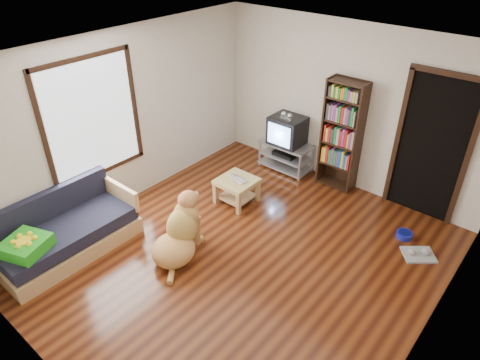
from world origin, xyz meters
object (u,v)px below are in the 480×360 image
Objects in this scene: laptop at (235,180)px; grey_rag at (419,255)px; dog at (180,234)px; coffee_table at (237,186)px; bookshelf at (342,130)px; green_cushion at (26,246)px; tv_stand at (286,155)px; dog_bowl at (404,235)px; crt_tv at (288,130)px; sofa at (67,234)px.

laptop is 2.76m from grey_rag.
coffee_table is at bearing 98.74° from dog.
bookshelf is 3.27× the size of coffee_table.
green_cushion is 0.53× the size of tv_stand.
grey_rag is at bearing -15.72° from tv_stand.
green_cushion is at bearing -126.36° from dog.
dog_bowl is 0.22× the size of dog.
tv_stand is at bearing 168.05° from dog_bowl.
crt_tv is 2.80m from dog.
tv_stand is at bearing 101.05° from laptop.
sofa is 1.50m from dog.
grey_rag is at bearing -39.81° from dog_bowl.
crt_tv is at bearing 163.84° from grey_rag.
bookshelf is at bearing 5.63° from tv_stand.
coffee_table is (-0.94, -1.43, -0.72)m from bookshelf.
dog is (1.20, 0.90, 0.06)m from sofa.
tv_stand reaches higher than grey_rag.
bookshelf is (0.95, 0.09, 0.73)m from tv_stand.
sofa reaches higher than laptop.
crt_tv is 0.58× the size of dog.
green_cushion is at bearing -135.64° from grey_rag.
dog is at bearing -140.99° from grey_rag.
green_cushion is 1.55× the size of laptop.
green_cushion is at bearing -96.41° from laptop.
green_cushion is 2.15× the size of dog_bowl.
grey_rag is 2.16m from bookshelf.
crt_tv reaches higher than laptop.
sofa reaches higher than coffee_table.
sofa is 2.50m from coffee_table.
grey_rag is 0.22× the size of sofa.
dog is (1.08, 1.46, -0.18)m from green_cushion.
crt_tv reaches higher than grey_rag.
tv_stand is 0.47m from crt_tv.
bookshelf is at bearing 56.76° from coffee_table.
laptop is at bearing -89.49° from tv_stand.
tv_stand is 2.74m from dog.
laptop is 0.14m from coffee_table.
crt_tv reaches higher than tv_stand.
dog_bowl is 0.12× the size of bookshelf.
coffee_table is at bearing -160.52° from dog_bowl.
tv_stand is 1.55× the size of crt_tv.
dog is (-2.15, -2.23, 0.28)m from dog_bowl.
tv_stand reaches higher than laptop.
bookshelf is (0.95, 0.07, 0.26)m from crt_tv.
laptop reaches higher than dog_bowl.
bookshelf reaches higher than crt_tv.
crt_tv reaches higher than coffee_table.
crt_tv is (-0.01, 1.39, 0.33)m from laptop.
dog is at bearing -133.88° from dog_bowl.
laptop is at bearing -159.88° from dog_bowl.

